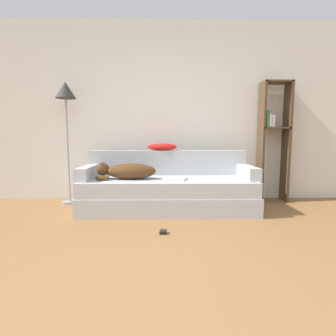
# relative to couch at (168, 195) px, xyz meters

# --- Properties ---
(ground_plane) EXTENTS (20.00, 20.00, 0.00)m
(ground_plane) POSITION_rel_couch_xyz_m (-0.22, -1.88, -0.21)
(ground_plane) COLOR olive
(wall_back) EXTENTS (7.72, 0.06, 2.70)m
(wall_back) POSITION_rel_couch_xyz_m (-0.22, 0.71, 1.14)
(wall_back) COLOR silver
(wall_back) RESTS_ON ground_plane
(couch) EXTENTS (2.26, 0.83, 0.43)m
(couch) POSITION_rel_couch_xyz_m (0.00, 0.00, 0.00)
(couch) COLOR #B2B7BC
(couch) RESTS_ON ground_plane
(couch_backrest) EXTENTS (2.22, 0.15, 0.35)m
(couch_backrest) POSITION_rel_couch_xyz_m (-0.00, 0.34, 0.39)
(couch_backrest) COLOR #B2B7BC
(couch_backrest) RESTS_ON couch
(couch_arm_left) EXTENTS (0.15, 0.64, 0.16)m
(couch_arm_left) POSITION_rel_couch_xyz_m (-1.05, -0.01, 0.30)
(couch_arm_left) COLOR #B2B7BC
(couch_arm_left) RESTS_ON couch
(couch_arm_right) EXTENTS (0.15, 0.64, 0.16)m
(couch_arm_right) POSITION_rel_couch_xyz_m (1.05, -0.01, 0.30)
(couch_arm_right) COLOR #B2B7BC
(couch_arm_right) RESTS_ON couch
(dog) EXTENTS (0.77, 0.29, 0.23)m
(dog) POSITION_rel_couch_xyz_m (-0.53, -0.05, 0.32)
(dog) COLOR #513319
(dog) RESTS_ON couch
(laptop) EXTENTS (0.34, 0.29, 0.02)m
(laptop) POSITION_rel_couch_xyz_m (0.09, -0.08, 0.23)
(laptop) COLOR silver
(laptop) RESTS_ON couch
(throw_pillow) EXTENTS (0.42, 0.19, 0.10)m
(throw_pillow) POSITION_rel_couch_xyz_m (-0.08, 0.34, 0.62)
(throw_pillow) COLOR red
(throw_pillow) RESTS_ON couch_backrest
(bookshelf) EXTENTS (0.42, 0.26, 1.78)m
(bookshelf) POSITION_rel_couch_xyz_m (1.59, 0.53, 0.78)
(bookshelf) COLOR #4C3823
(bookshelf) RESTS_ON ground_plane
(floor_lamp) EXTENTS (0.29, 0.29, 1.75)m
(floor_lamp) POSITION_rel_couch_xyz_m (-1.45, 0.41, 1.28)
(floor_lamp) COLOR gray
(floor_lamp) RESTS_ON ground_plane
(power_adapter) EXTENTS (0.07, 0.07, 0.04)m
(power_adapter) POSITION_rel_couch_xyz_m (-0.06, -0.86, -0.19)
(power_adapter) COLOR black
(power_adapter) RESTS_ON ground_plane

